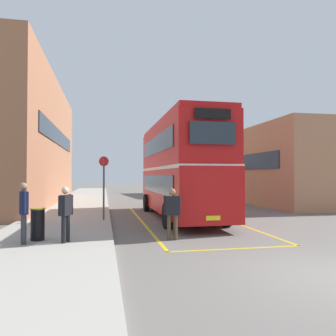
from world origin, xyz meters
name	(u,v)px	position (x,y,z in m)	size (l,w,h in m)	color
ground_plane	(180,208)	(0.00, 14.40, 0.00)	(135.60, 135.60, 0.00)	#66605B
sidewalk_left	(78,206)	(-6.50, 16.80, 0.07)	(4.00, 57.60, 0.14)	#A39E93
brick_building_left	(14,143)	(-11.20, 19.17, 4.46)	(6.27, 20.27, 8.92)	#9E6647
depot_building_right	(300,166)	(9.85, 16.53, 2.80)	(8.77, 12.44, 5.59)	#AD7A56
double_decker_bus	(179,167)	(-1.09, 9.91, 2.51)	(2.80, 10.29, 4.75)	black
single_deck_bus	(172,180)	(2.28, 28.02, 1.64)	(3.56, 10.16, 3.02)	black
pedestrian_boarding	(172,210)	(-2.60, 4.40, 0.97)	(0.57, 0.25, 1.69)	#473828
pedestrian_waiting_near	(24,208)	(-7.07, 3.97, 1.17)	(0.35, 0.57, 1.77)	#2D2D38
pedestrian_waiting_far	(66,210)	(-5.90, 3.97, 1.08)	(0.39, 0.51, 1.64)	black
litter_bin	(38,224)	(-6.78, 4.47, 0.63)	(0.43, 0.43, 0.97)	black
bus_stop_sign	(104,182)	(-4.81, 8.80, 1.83)	(0.43, 0.15, 2.82)	#4C4C51
bay_marking_yellow	(189,223)	(-1.08, 8.01, 0.00)	(4.18, 12.28, 0.01)	gold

